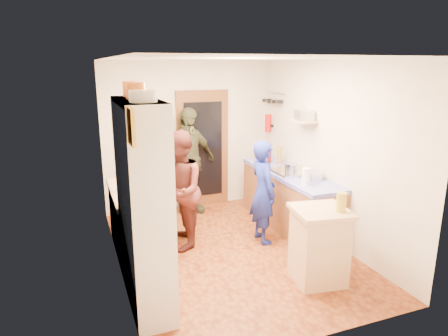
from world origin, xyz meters
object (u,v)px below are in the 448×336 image
hutch_body (143,207)px  island_base (319,247)px  person_hob (265,192)px  right_counter_base (289,201)px  person_back (189,161)px  person_left (181,190)px

hutch_body → island_base: (1.99, -0.29, -0.67)m
person_hob → island_base: bearing=-175.2°
hutch_body → island_base: size_ratio=2.56×
hutch_body → right_counter_base: 2.90m
person_back → person_left: bearing=-130.7°
island_base → person_back: size_ratio=0.47×
person_hob → hutch_body: bearing=116.9°
right_counter_base → person_back: size_ratio=1.19×
hutch_body → person_left: (0.72, 1.24, -0.26)m
island_base → hutch_body: bearing=171.6°
person_left → person_back: (0.47, 1.23, 0.09)m
island_base → person_back: person_back is taller
right_counter_base → person_hob: size_ratio=1.46×
island_base → person_hob: 1.28m
hutch_body → person_hob: bearing=26.4°
island_base → person_back: bearing=105.9°
person_left → person_back: 1.32m
person_left → right_counter_base: bearing=102.0°
right_counter_base → person_back: 1.82m
person_left → person_back: bearing=169.0°
hutch_body → right_counter_base: bearing=27.5°
island_base → person_hob: person_hob is taller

